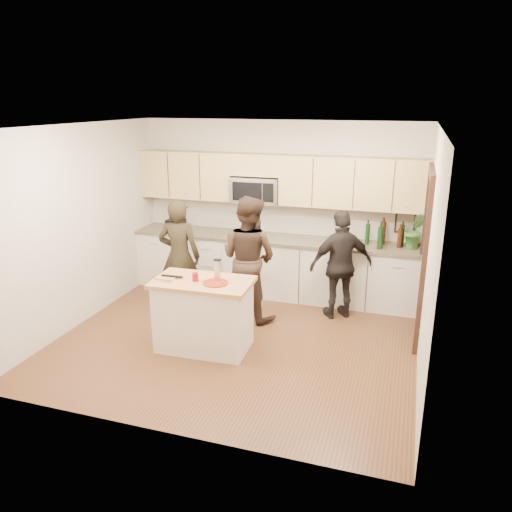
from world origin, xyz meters
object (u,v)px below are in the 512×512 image
(toaster, at_px, (176,224))
(woman_center, at_px, (249,258))
(woman_left, at_px, (179,256))
(woman_right, at_px, (341,265))
(island, at_px, (204,314))

(toaster, height_order, woman_center, woman_center)
(woman_left, relative_size, woman_right, 1.07)
(toaster, bearing_deg, woman_left, -61.60)
(island, bearing_deg, woman_center, 75.73)
(island, relative_size, woman_center, 0.70)
(island, xyz_separation_m, woman_center, (0.23, 1.07, 0.43))
(toaster, relative_size, woman_center, 0.16)
(woman_right, bearing_deg, woman_center, -13.45)
(woman_left, bearing_deg, woman_center, 176.84)
(island, xyz_separation_m, woman_right, (1.47, 1.46, 0.33))
(woman_center, xyz_separation_m, woman_right, (1.23, 0.40, -0.10))
(woman_right, bearing_deg, woman_left, -19.26)
(toaster, bearing_deg, island, -56.20)
(toaster, xyz_separation_m, woman_right, (2.81, -0.54, -0.24))
(island, distance_m, woman_left, 1.32)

